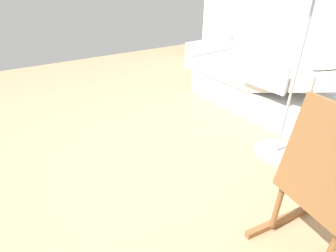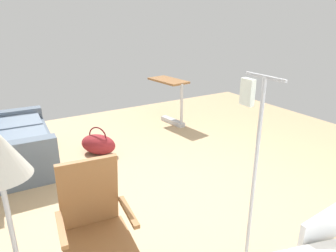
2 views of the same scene
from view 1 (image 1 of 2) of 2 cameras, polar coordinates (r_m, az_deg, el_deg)
ground_plane at (r=2.67m, az=-11.30°, el=-7.24°), size 7.26×7.26×0.00m
hospital_bed at (r=3.75m, az=19.89°, el=8.00°), size 1.11×2.17×0.93m
rocking_chair at (r=1.81m, az=30.63°, el=-11.75°), size 0.81×0.56×1.05m
iv_pole at (r=2.79m, az=22.89°, el=-1.21°), size 0.44×0.44×1.69m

